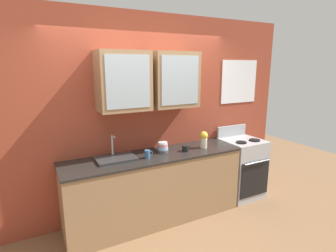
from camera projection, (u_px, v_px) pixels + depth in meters
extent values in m
plane|color=brown|center=(155.00, 218.00, 3.72)|extent=(10.00, 10.00, 0.00)
cube|color=#993D28|center=(143.00, 117.00, 3.73)|extent=(4.73, 0.10, 2.75)
cube|color=#93704C|center=(123.00, 81.00, 3.26)|extent=(0.63, 0.37, 0.73)
cube|color=#9EADB7|center=(128.00, 82.00, 3.10)|extent=(0.54, 0.01, 0.62)
cube|color=#93704C|center=(173.00, 80.00, 3.58)|extent=(0.63, 0.37, 0.73)
cube|color=#9EADB7|center=(180.00, 80.00, 3.42)|extent=(0.54, 0.01, 0.62)
cube|color=white|center=(239.00, 82.00, 4.34)|extent=(0.71, 0.01, 0.68)
cube|color=#93704C|center=(155.00, 188.00, 3.62)|extent=(2.38, 0.61, 0.90)
cube|color=black|center=(155.00, 156.00, 3.52)|extent=(2.40, 0.63, 0.03)
cube|color=#ADAFB5|center=(241.00, 168.00, 4.31)|extent=(0.60, 0.59, 0.93)
cube|color=black|center=(255.00, 179.00, 4.07)|extent=(0.55, 0.01, 0.56)
cylinder|color=#ADAFB5|center=(258.00, 162.00, 3.98)|extent=(0.48, 0.02, 0.02)
cube|color=#ADAFB5|center=(231.00, 131.00, 4.43)|extent=(0.57, 0.04, 0.18)
cylinder|color=black|center=(241.00, 142.00, 4.05)|extent=(0.16, 0.16, 0.02)
cylinder|color=black|center=(255.00, 140.00, 4.18)|extent=(0.17, 0.17, 0.02)
cube|color=#2D2D30|center=(116.00, 159.00, 3.33)|extent=(0.49, 0.33, 0.03)
cylinder|color=#ADAFB5|center=(112.00, 145.00, 3.41)|extent=(0.02, 0.02, 0.25)
cylinder|color=#ADAFB5|center=(113.00, 136.00, 3.33)|extent=(0.02, 0.12, 0.02)
cylinder|color=#4C4C54|center=(163.00, 151.00, 3.61)|extent=(0.15, 0.15, 0.04)
cylinder|color=#8CB7E0|center=(163.00, 148.00, 3.60)|extent=(0.14, 0.14, 0.05)
cylinder|color=#D87F84|center=(163.00, 146.00, 3.59)|extent=(0.13, 0.13, 0.05)
cylinder|color=white|center=(163.00, 143.00, 3.59)|extent=(0.12, 0.12, 0.04)
cylinder|color=beige|center=(204.00, 143.00, 3.80)|extent=(0.10, 0.10, 0.14)
sphere|color=yellow|center=(204.00, 135.00, 3.78)|extent=(0.11, 0.11, 0.11)
cylinder|color=#38608C|center=(147.00, 154.00, 3.38)|extent=(0.07, 0.07, 0.10)
torus|color=#38608C|center=(150.00, 153.00, 3.40)|extent=(0.06, 0.01, 0.06)
cylinder|color=black|center=(185.00, 148.00, 3.65)|extent=(0.09, 0.09, 0.08)
torus|color=black|center=(189.00, 148.00, 3.68)|extent=(0.05, 0.01, 0.05)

